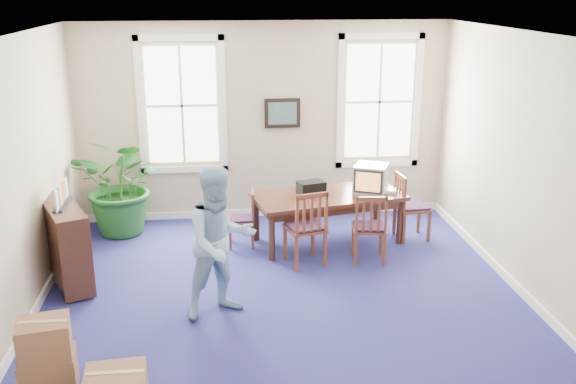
{
  "coord_description": "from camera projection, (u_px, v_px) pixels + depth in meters",
  "views": [
    {
      "loc": [
        -0.75,
        -6.98,
        3.71
      ],
      "look_at": [
        0.1,
        0.6,
        1.25
      ],
      "focal_mm": 40.0,
      "sensor_mm": 36.0,
      "label": 1
    }
  ],
  "objects": [
    {
      "name": "floor",
      "position": [
        285.0,
        305.0,
        7.82
      ],
      "size": [
        6.5,
        6.5,
        0.0
      ],
      "primitive_type": "plane",
      "color": "navy",
      "rests_on": "ground"
    },
    {
      "name": "ceiling",
      "position": [
        285.0,
        36.0,
        6.84
      ],
      "size": [
        6.5,
        6.5,
        0.0
      ],
      "primitive_type": "plane",
      "rotation": [
        3.14,
        0.0,
        0.0
      ],
      "color": "white",
      "rests_on": "ground"
    },
    {
      "name": "wall_back",
      "position": [
        264.0,
        122.0,
        10.41
      ],
      "size": [
        6.5,
        0.0,
        6.5
      ],
      "primitive_type": "plane",
      "rotation": [
        1.57,
        0.0,
        0.0
      ],
      "color": "tan",
      "rests_on": "ground"
    },
    {
      "name": "wall_front",
      "position": [
        338.0,
        319.0,
        4.26
      ],
      "size": [
        6.5,
        0.0,
        6.5
      ],
      "primitive_type": "plane",
      "rotation": [
        -1.57,
        0.0,
        0.0
      ],
      "color": "tan",
      "rests_on": "ground"
    },
    {
      "name": "wall_left",
      "position": [
        13.0,
        188.0,
        7.01
      ],
      "size": [
        0.0,
        6.5,
        6.5
      ],
      "primitive_type": "plane",
      "rotation": [
        1.57,
        0.0,
        1.57
      ],
      "color": "tan",
      "rests_on": "ground"
    },
    {
      "name": "wall_right",
      "position": [
        535.0,
        171.0,
        7.65
      ],
      "size": [
        0.0,
        6.5,
        6.5
      ],
      "primitive_type": "plane",
      "rotation": [
        1.57,
        0.0,
        -1.57
      ],
      "color": "tan",
      "rests_on": "ground"
    },
    {
      "name": "baseboard_back",
      "position": [
        265.0,
        212.0,
        10.85
      ],
      "size": [
        6.0,
        0.04,
        0.12
      ],
      "primitive_type": "cube",
      "color": "white",
      "rests_on": "ground"
    },
    {
      "name": "baseboard_left",
      "position": [
        33.0,
        313.0,
        7.49
      ],
      "size": [
        0.04,
        6.5,
        0.12
      ],
      "primitive_type": "cube",
      "color": "white",
      "rests_on": "ground"
    },
    {
      "name": "baseboard_right",
      "position": [
        518.0,
        288.0,
        8.12
      ],
      "size": [
        0.04,
        6.5,
        0.12
      ],
      "primitive_type": "cube",
      "color": "white",
      "rests_on": "ground"
    },
    {
      "name": "window_left",
      "position": [
        182.0,
        106.0,
        10.16
      ],
      "size": [
        1.4,
        0.12,
        2.2
      ],
      "primitive_type": null,
      "color": "white",
      "rests_on": "ground"
    },
    {
      "name": "window_right",
      "position": [
        379.0,
        102.0,
        10.5
      ],
      "size": [
        1.4,
        0.12,
        2.2
      ],
      "primitive_type": null,
      "color": "white",
      "rests_on": "ground"
    },
    {
      "name": "wall_picture",
      "position": [
        282.0,
        113.0,
        10.34
      ],
      "size": [
        0.58,
        0.06,
        0.48
      ],
      "primitive_type": null,
      "color": "black",
      "rests_on": "ground"
    },
    {
      "name": "conference_table",
      "position": [
        328.0,
        218.0,
        9.64
      ],
      "size": [
        2.37,
        1.44,
        0.75
      ],
      "primitive_type": null,
      "rotation": [
        0.0,
        0.0,
        0.21
      ],
      "color": "#412317",
      "rests_on": "ground"
    },
    {
      "name": "crt_tv",
      "position": [
        371.0,
        178.0,
        9.58
      ],
      "size": [
        0.63,
        0.65,
        0.42
      ],
      "primitive_type": null,
      "rotation": [
        0.0,
        0.0,
        -0.42
      ],
      "color": "#B7B7BC",
      "rests_on": "conference_table"
    },
    {
      "name": "game_console",
      "position": [
        391.0,
        191.0,
        9.62
      ],
      "size": [
        0.21,
        0.24,
        0.05
      ],
      "primitive_type": "cube",
      "rotation": [
        0.0,
        0.0,
        -0.29
      ],
      "color": "white",
      "rests_on": "conference_table"
    },
    {
      "name": "equipment_bag",
      "position": [
        311.0,
        188.0,
        9.52
      ],
      "size": [
        0.45,
        0.36,
        0.2
      ],
      "primitive_type": "cube",
      "rotation": [
        0.0,
        0.0,
        0.29
      ],
      "color": "black",
      "rests_on": "conference_table"
    },
    {
      "name": "chair_near_left",
      "position": [
        305.0,
        227.0,
        8.83
      ],
      "size": [
        0.6,
        0.6,
        1.09
      ],
      "primitive_type": null,
      "rotation": [
        0.0,
        0.0,
        3.4
      ],
      "color": "brown",
      "rests_on": "ground"
    },
    {
      "name": "chair_near_right",
      "position": [
        369.0,
        227.0,
        8.94
      ],
      "size": [
        0.51,
        0.51,
        1.01
      ],
      "primitive_type": null,
      "rotation": [
        0.0,
        0.0,
        3.02
      ],
      "color": "brown",
      "rests_on": "ground"
    },
    {
      "name": "chair_end_left",
      "position": [
        241.0,
        219.0,
        9.49
      ],
      "size": [
        0.39,
        0.39,
        0.85
      ],
      "primitive_type": null,
      "rotation": [
        0.0,
        0.0,
        -1.59
      ],
      "color": "brown",
      "rests_on": "ground"
    },
    {
      "name": "chair_end_right",
      "position": [
        412.0,
        206.0,
        9.74
      ],
      "size": [
        0.5,
        0.5,
        1.03
      ],
      "primitive_type": null,
      "rotation": [
        0.0,
        0.0,
        1.66
      ],
      "color": "brown",
      "rests_on": "ground"
    },
    {
      "name": "man",
      "position": [
        220.0,
        242.0,
        7.36
      ],
      "size": [
        1.08,
        0.97,
        1.8
      ],
      "primitive_type": "imported",
      "rotation": [
        0.0,
        0.0,
        0.4
      ],
      "color": "#90B8D8",
      "rests_on": "ground"
    },
    {
      "name": "credenza",
      "position": [
        66.0,
        245.0,
        8.27
      ],
      "size": [
        0.88,
        1.36,
        1.04
      ],
      "primitive_type": "cube",
      "rotation": [
        0.0,
        0.0,
        0.41
      ],
      "color": "#412317",
      "rests_on": "ground"
    },
    {
      "name": "brochure_rack",
      "position": [
        62.0,
        196.0,
        8.06
      ],
      "size": [
        0.25,
        0.67,
        0.29
      ],
      "primitive_type": null,
      "rotation": [
        0.0,
        0.0,
        0.21
      ],
      "color": "#99999E",
      "rests_on": "credenza"
    },
    {
      "name": "potted_plant",
      "position": [
        123.0,
        185.0,
        9.86
      ],
      "size": [
        1.79,
        1.7,
        1.57
      ],
      "primitive_type": "imported",
      "rotation": [
        0.0,
        0.0,
        -0.42
      ],
      "color": "#1A531B",
      "rests_on": "ground"
    },
    {
      "name": "cardboard_boxes",
      "position": [
        70.0,
        348.0,
        6.15
      ],
      "size": [
        1.58,
        1.58,
        0.79
      ],
      "primitive_type": null,
      "rotation": [
        0.0,
        0.0,
        0.16
      ],
      "color": "#8F6345",
      "rests_on": "ground"
    }
  ]
}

